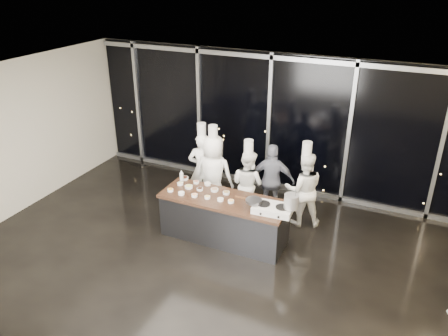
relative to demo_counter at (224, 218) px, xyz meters
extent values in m
plane|color=black|center=(0.00, -0.90, -0.45)|extent=(9.00, 9.00, 0.00)
cube|color=beige|center=(0.00, 2.60, 1.15)|extent=(9.00, 0.02, 3.20)
cube|color=beige|center=(0.00, -4.40, 1.15)|extent=(9.00, 0.02, 3.20)
cube|color=beige|center=(-4.50, -0.90, 1.15)|extent=(0.02, 7.00, 3.20)
cube|color=white|center=(0.00, -0.90, 2.75)|extent=(9.00, 7.00, 0.02)
cube|color=black|center=(0.00, 2.54, 1.15)|extent=(8.90, 0.04, 3.18)
cube|color=#95989D|center=(0.00, 2.49, 2.65)|extent=(8.90, 0.08, 0.10)
cube|color=#95989D|center=(0.00, 2.49, -0.40)|extent=(8.90, 0.08, 0.10)
cube|color=#95989D|center=(-3.60, 2.49, 1.15)|extent=(0.08, 0.08, 3.20)
cube|color=#95989D|center=(-1.80, 2.49, 1.15)|extent=(0.08, 0.08, 3.20)
cube|color=#95989D|center=(0.00, 2.49, 1.15)|extent=(0.08, 0.08, 3.20)
cube|color=#95989D|center=(1.80, 2.49, 1.15)|extent=(0.08, 0.08, 3.20)
cube|color=#95989D|center=(3.60, 2.49, 1.15)|extent=(0.08, 0.08, 3.20)
cube|color=#343539|center=(0.00, 0.00, -0.03)|extent=(2.40, 0.80, 0.84)
cube|color=#422A1C|center=(0.00, 0.00, 0.42)|extent=(2.46, 0.86, 0.06)
cube|color=silver|center=(1.00, -0.09, 0.51)|extent=(0.72, 0.47, 0.12)
cylinder|color=black|center=(0.83, -0.10, 0.58)|extent=(0.25, 0.25, 0.02)
cylinder|color=black|center=(1.17, -0.08, 0.58)|extent=(0.25, 0.25, 0.02)
cylinder|color=black|center=(0.86, -0.33, 0.50)|extent=(0.04, 0.02, 0.04)
cylinder|color=black|center=(1.17, -0.30, 0.50)|extent=(0.04, 0.02, 0.04)
cylinder|color=slate|center=(0.65, -0.13, 0.61)|extent=(0.32, 0.32, 0.05)
cube|color=#4C2B14|center=(0.39, -0.15, 0.62)|extent=(0.22, 0.04, 0.02)
cylinder|color=silver|center=(1.32, -0.05, 0.71)|extent=(0.27, 0.27, 0.26)
cylinder|color=white|center=(-1.07, -0.17, 0.47)|extent=(0.11, 0.11, 0.04)
cylinder|color=gold|center=(-1.07, -0.17, 0.49)|extent=(0.09, 0.09, 0.01)
cylinder|color=white|center=(-1.03, 0.14, 0.47)|extent=(0.12, 0.12, 0.04)
cylinder|color=#C0C088|center=(-1.03, 0.14, 0.49)|extent=(0.10, 0.10, 0.01)
cylinder|color=white|center=(-1.07, 0.39, 0.47)|extent=(0.17, 0.17, 0.04)
cylinder|color=black|center=(-1.07, 0.39, 0.49)|extent=(0.14, 0.14, 0.01)
cylinder|color=white|center=(-0.81, -0.20, 0.47)|extent=(0.12, 0.12, 0.04)
cylinder|color=white|center=(-0.81, -0.20, 0.49)|extent=(0.10, 0.10, 0.01)
cylinder|color=white|center=(-0.81, 0.09, 0.47)|extent=(0.16, 0.16, 0.04)
cylinder|color=#BFBE5F|center=(-0.81, 0.09, 0.49)|extent=(0.13, 0.13, 0.01)
cylinder|color=white|center=(-0.77, 0.34, 0.47)|extent=(0.12, 0.12, 0.04)
cylinder|color=#A66A53|center=(-0.77, 0.34, 0.49)|extent=(0.09, 0.09, 0.01)
cylinder|color=white|center=(-0.54, -0.17, 0.47)|extent=(0.12, 0.12, 0.04)
cylinder|color=#EA9960|center=(-0.54, -0.17, 0.49)|extent=(0.10, 0.10, 0.01)
cylinder|color=white|center=(-0.56, 0.10, 0.47)|extent=(0.13, 0.13, 0.04)
cylinder|color=black|center=(-0.56, 0.10, 0.49)|extent=(0.10, 0.10, 0.01)
cylinder|color=white|center=(-0.52, 0.36, 0.47)|extent=(0.13, 0.13, 0.04)
cylinder|color=beige|center=(-0.52, 0.36, 0.49)|extent=(0.11, 0.11, 0.01)
cylinder|color=white|center=(-0.28, -0.14, 0.47)|extent=(0.11, 0.11, 0.04)
cylinder|color=tan|center=(-0.28, -0.14, 0.49)|extent=(0.09, 0.09, 0.01)
cylinder|color=white|center=(-0.29, 0.19, 0.47)|extent=(0.15, 0.15, 0.04)
cylinder|color=#997457|center=(-0.29, 0.19, 0.49)|extent=(0.12, 0.12, 0.01)
cylinder|color=white|center=(-0.02, -0.11, 0.47)|extent=(0.12, 0.12, 0.04)
cylinder|color=beige|center=(-0.02, -0.11, 0.49)|extent=(0.10, 0.10, 0.01)
cylinder|color=white|center=(-0.03, 0.17, 0.47)|extent=(0.13, 0.13, 0.04)
cylinder|color=olive|center=(-0.03, 0.17, 0.49)|extent=(0.11, 0.11, 0.01)
cylinder|color=white|center=(0.19, -0.09, 0.47)|extent=(0.12, 0.12, 0.04)
cylinder|color=#FCB154|center=(0.19, -0.09, 0.49)|extent=(0.10, 0.10, 0.01)
cylinder|color=silver|center=(-1.06, 0.26, 0.55)|extent=(0.07, 0.07, 0.20)
cone|color=silver|center=(-1.06, 0.26, 0.68)|extent=(0.06, 0.06, 0.07)
imported|color=white|center=(-1.01, 1.09, 0.38)|extent=(0.71, 0.60, 1.67)
cylinder|color=white|center=(-1.01, 1.09, 1.32)|extent=(0.25, 0.25, 0.26)
imported|color=white|center=(-0.66, 0.90, 0.41)|extent=(0.89, 0.62, 1.73)
cylinder|color=white|center=(-0.66, 0.90, 1.38)|extent=(0.20, 0.20, 0.26)
imported|color=white|center=(0.09, 1.00, 0.30)|extent=(0.87, 0.76, 1.50)
cylinder|color=white|center=(0.09, 1.00, 1.15)|extent=(0.24, 0.24, 0.26)
imported|color=#131B35|center=(0.53, 1.28, 0.35)|extent=(1.00, 0.58, 1.60)
imported|color=white|center=(1.23, 1.18, 0.34)|extent=(0.94, 0.85, 1.59)
cylinder|color=white|center=(1.23, 1.18, 1.23)|extent=(0.25, 0.25, 0.26)
camera|label=1|loc=(3.00, -6.57, 4.47)|focal=35.00mm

